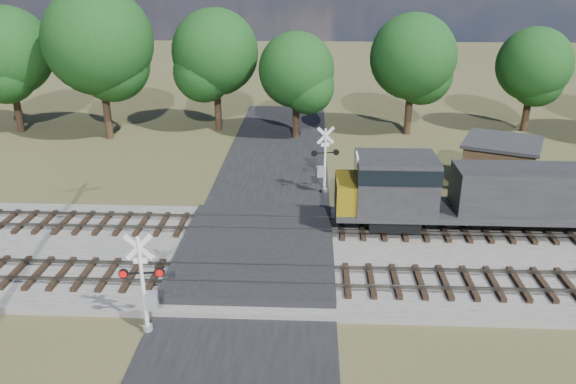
{
  "coord_description": "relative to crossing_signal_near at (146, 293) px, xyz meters",
  "views": [
    {
      "loc": [
        2.47,
        -22.19,
        12.44
      ],
      "look_at": [
        1.38,
        2.0,
        2.65
      ],
      "focal_mm": 35.0,
      "sensor_mm": 36.0,
      "label": 1
    }
  ],
  "objects": [
    {
      "name": "road",
      "position": [
        3.33,
        5.33,
        -1.62
      ],
      "size": [
        7.0,
        60.0,
        0.08
      ],
      "primitive_type": "cube",
      "color": "black",
      "rests_on": "ground"
    },
    {
      "name": "track_far",
      "position": [
        6.46,
        8.33,
        -1.25
      ],
      "size": [
        140.0,
        2.6,
        0.33
      ],
      "color": "black",
      "rests_on": "ballast_bed"
    },
    {
      "name": "crossing_panel",
      "position": [
        3.33,
        5.83,
        -1.35
      ],
      "size": [
        7.0,
        9.0,
        0.62
      ],
      "primitive_type": "cube",
      "color": "#262628",
      "rests_on": "ground"
    },
    {
      "name": "ballast_bed",
      "position": [
        13.33,
        5.83,
        -1.51
      ],
      "size": [
        140.0,
        10.0,
        0.3
      ],
      "primitive_type": "cube",
      "color": "gray",
      "rests_on": "ground"
    },
    {
      "name": "equipment_shed",
      "position": [
        17.04,
        15.37,
        -0.19
      ],
      "size": [
        5.6,
        5.6,
        2.9
      ],
      "rotation": [
        0.0,
        0.0,
        -0.41
      ],
      "color": "#422D1C",
      "rests_on": "ground"
    },
    {
      "name": "ground",
      "position": [
        3.33,
        5.33,
        -1.66
      ],
      "size": [
        160.0,
        160.0,
        0.0
      ],
      "primitive_type": "plane",
      "color": "#434625",
      "rests_on": "ground"
    },
    {
      "name": "crossing_signal_far",
      "position": [
        6.47,
        13.75,
        0.02
      ],
      "size": [
        1.62,
        0.46,
        4.05
      ],
      "rotation": [
        0.0,
        0.0,
        3.35
      ],
      "color": "silver",
      "rests_on": "ground"
    },
    {
      "name": "crossing_signal_near",
      "position": [
        0.0,
        0.0,
        0.0
      ],
      "size": [
        1.61,
        0.37,
        3.99
      ],
      "rotation": [
        0.0,
        0.0,
        0.11
      ],
      "color": "silver",
      "rests_on": "ground"
    },
    {
      "name": "track_near",
      "position": [
        6.46,
        3.33,
        -1.25
      ],
      "size": [
        140.0,
        2.6,
        0.33
      ],
      "color": "black",
      "rests_on": "ballast_bed"
    },
    {
      "name": "treeline",
      "position": [
        15.44,
        25.18,
        5.01
      ],
      "size": [
        84.92,
        11.62,
        11.82
      ],
      "color": "black",
      "rests_on": "ground"
    }
  ]
}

